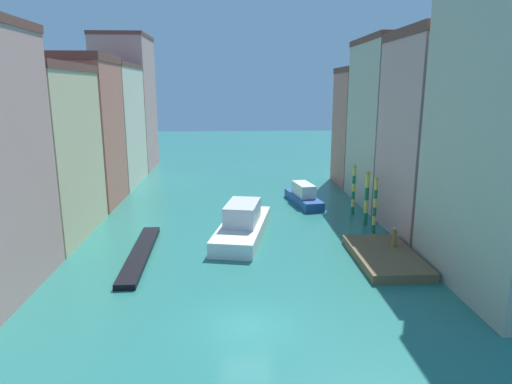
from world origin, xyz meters
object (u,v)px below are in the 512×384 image
Objects in this scene: motorboat_0 at (303,196)px; gondola_black at (140,254)px; mooring_pole_0 at (375,205)px; vaporetto_white at (243,224)px; waterfront_dock at (385,257)px; mooring_pole_2 at (354,189)px; person_on_dock at (394,237)px; mooring_pole_1 at (367,198)px.

gondola_black is at bearing -134.57° from motorboat_0.
mooring_pole_0 is 0.43× the size of vaporetto_white.
vaporetto_white is 1.47× the size of motorboat_0.
vaporetto_white is 11.65m from motorboat_0.
motorboat_0 is (13.47, 13.67, 0.61)m from gondola_black.
waterfront_dock is 1.64× the size of mooring_pole_0.
gondola_black is (-17.38, -9.67, -2.17)m from mooring_pole_2.
mooring_pole_2 is at bearing 29.53° from vaporetto_white.
gondola_black is at bearing 178.35° from person_on_dock.
motorboat_0 is (6.31, 9.79, -0.17)m from vaporetto_white.
gondola_black is (-17.56, 0.51, -1.03)m from person_on_dock.
mooring_pole_2 reaches higher than vaporetto_white.
mooring_pole_1 is at bearing 89.61° from mooring_pole_0.
mooring_pole_1 is (0.02, 2.30, 0.03)m from mooring_pole_0.
person_on_dock is 14.76m from motorboat_0.
waterfront_dock is 15.68m from motorboat_0.
person_on_dock is 0.13× the size of gondola_black.
person_on_dock is at bearing -88.99° from mooring_pole_2.
vaporetto_white is (-10.23, -5.79, -1.39)m from mooring_pole_2.
mooring_pole_0 is 5.59m from mooring_pole_2.
waterfront_dock is 1.79m from person_on_dock.
person_on_dock is at bearing -1.65° from gondola_black.
person_on_dock is (0.96, 1.18, 0.93)m from waterfront_dock.
vaporetto_white reaches higher than person_on_dock.
mooring_pole_0 is at bearing 1.12° from vaporetto_white.
motorboat_0 is at bearing 45.43° from gondola_black.
waterfront_dock is 1.63× the size of mooring_pole_1.
mooring_pole_2 is 0.42× the size of gondola_black.
vaporetto_white is at bearing -166.52° from mooring_pole_1.
person_on_dock is 6.99m from mooring_pole_1.
vaporetto_white is at bearing -122.81° from motorboat_0.
mooring_pole_2 is 20.01m from gondola_black.
mooring_pole_1 is (1.01, 8.08, 2.08)m from waterfront_dock.
person_on_dock reaches higher than waterfront_dock.
mooring_pole_1 is 3.29m from mooring_pole_2.
mooring_pole_1 reaches higher than motorboat_0.
vaporetto_white is at bearing -150.47° from mooring_pole_2.
mooring_pole_0 is 10.54m from vaporetto_white.
motorboat_0 is (-3.13, 15.36, 0.51)m from waterfront_dock.
mooring_pole_0 is at bearing 80.19° from waterfront_dock.
gondola_black is at bearing -150.91° from mooring_pole_2.
person_on_dock is 11.30m from vaporetto_white.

